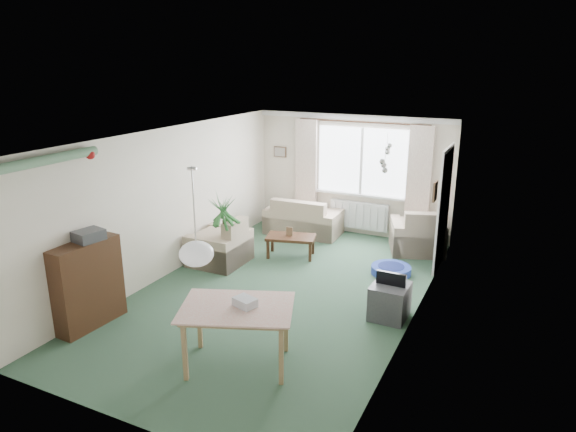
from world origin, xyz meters
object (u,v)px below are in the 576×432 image
at_px(coffee_table, 291,246).
at_px(tv_cube, 390,301).
at_px(houseplant, 224,234).
at_px(pet_bed, 391,270).
at_px(sofa, 304,216).
at_px(armchair_corner, 417,230).
at_px(armchair_left, 219,240).
at_px(bookshelf, 88,284).
at_px(dining_table, 238,337).

xyz_separation_m(coffee_table, tv_cube, (2.21, -1.49, 0.05)).
distance_m(houseplant, pet_bed, 2.83).
xyz_separation_m(sofa, tv_cube, (2.53, -2.77, -0.13)).
bearing_deg(pet_bed, armchair_corner, 83.38).
bearing_deg(coffee_table, tv_cube, -33.96).
bearing_deg(sofa, houseplant, 78.65).
distance_m(houseplant, tv_cube, 2.98).
distance_m(armchair_left, bookshelf, 2.63).
xyz_separation_m(armchair_left, dining_table, (1.93, -2.56, -0.05)).
bearing_deg(armchair_left, armchair_corner, 124.97).
relative_size(coffee_table, dining_table, 0.74).
bearing_deg(pet_bed, houseplant, -157.13).
xyz_separation_m(sofa, dining_table, (1.25, -4.66, -0.01)).
relative_size(dining_table, pet_bed, 1.77).
height_order(bookshelf, pet_bed, bookshelf).
distance_m(bookshelf, houseplant, 2.43).
height_order(armchair_corner, pet_bed, armchair_corner).
height_order(houseplant, tv_cube, houseplant).
bearing_deg(tv_cube, dining_table, -122.94).
xyz_separation_m(armchair_left, coffee_table, (0.99, 0.82, -0.22)).
relative_size(armchair_left, coffee_table, 1.07).
bearing_deg(sofa, pet_bed, 147.66).
bearing_deg(dining_table, houseplant, 125.44).
bearing_deg(bookshelf, coffee_table, 72.22).
relative_size(sofa, armchair_left, 1.63).
relative_size(bookshelf, dining_table, 1.01).
relative_size(sofa, houseplant, 1.15).
height_order(sofa, armchair_corner, armchair_corner).
bearing_deg(bookshelf, houseplant, 78.69).
distance_m(armchair_corner, pet_bed, 1.30).
xyz_separation_m(coffee_table, houseplant, (-0.71, -1.07, 0.46)).
distance_m(sofa, armchair_corner, 2.31).
height_order(sofa, bookshelf, bookshelf).
bearing_deg(bookshelf, sofa, 81.32).
height_order(armchair_corner, tv_cube, armchair_corner).
distance_m(tv_cube, pet_bed, 1.55).
bearing_deg(bookshelf, pet_bed, 50.68).
relative_size(armchair_corner, dining_table, 0.81).
xyz_separation_m(armchair_corner, pet_bed, (-0.14, -1.24, -0.35)).
bearing_deg(tv_cube, armchair_corner, 95.72).
bearing_deg(armchair_left, coffee_table, 129.71).
bearing_deg(armchair_corner, pet_bed, 63.92).
bearing_deg(armchair_corner, armchair_left, 15.35).
relative_size(armchair_left, pet_bed, 1.40).
xyz_separation_m(dining_table, tv_cube, (1.27, 1.89, -0.12)).
relative_size(armchair_left, bookshelf, 0.79).
height_order(bookshelf, tv_cube, bookshelf).
distance_m(sofa, armchair_left, 2.20).
xyz_separation_m(armchair_corner, dining_table, (-1.05, -4.63, -0.06)).
distance_m(armchair_corner, dining_table, 4.75).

